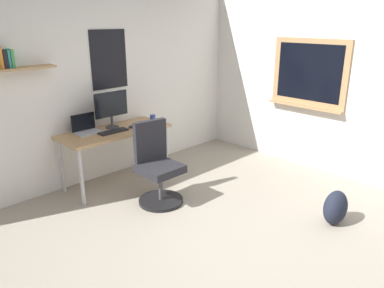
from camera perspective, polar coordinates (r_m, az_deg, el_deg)
ground_plane at (r=3.58m, az=6.81°, el=-16.24°), size 5.20×5.20×0.00m
wall_back at (r=4.89m, az=-15.77°, el=9.34°), size 5.00×0.30×2.60m
wall_right at (r=5.17m, az=24.74°, el=8.78°), size 0.22×5.00×2.60m
desk at (r=4.77m, az=-11.76°, el=1.27°), size 1.38×0.61×0.72m
office_chair at (r=4.29m, az=-5.39°, el=-3.77°), size 0.52×0.52×0.95m
laptop at (r=4.70m, az=-16.01°, el=2.34°), size 0.31×0.21×0.23m
monitor_primary at (r=4.78m, az=-12.34°, el=5.57°), size 0.46×0.17×0.46m
keyboard at (r=4.65m, az=-12.03°, el=1.89°), size 0.37×0.13×0.02m
computer_mouse at (r=4.79m, az=-9.23°, el=2.67°), size 0.10×0.06×0.03m
coffee_mug at (r=5.04m, az=-6.07°, el=3.97°), size 0.08×0.08×0.09m
backpack at (r=4.17m, az=21.24°, el=-9.12°), size 0.32×0.22×0.37m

